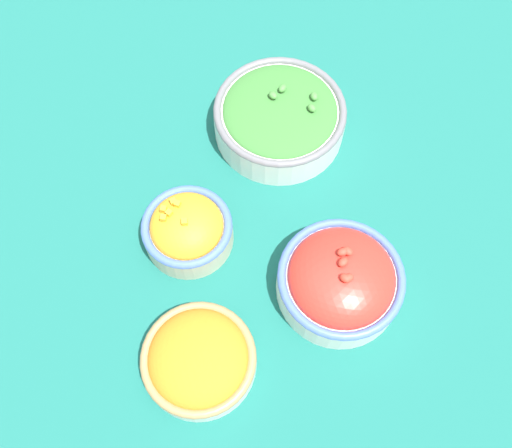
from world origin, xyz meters
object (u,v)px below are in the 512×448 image
bowl_cherry_tomatoes (340,280)px  bowl_carrots (199,359)px  bowl_broccoli (280,117)px  bowl_squash (187,229)px

bowl_cherry_tomatoes → bowl_carrots: size_ratio=1.15×
bowl_carrots → bowl_broccoli: bearing=142.9°
bowl_cherry_tomatoes → bowl_broccoli: bowl_cherry_tomatoes is taller
bowl_cherry_tomatoes → bowl_carrots: bearing=-81.5°
bowl_cherry_tomatoes → bowl_squash: size_ratio=1.34×
bowl_squash → bowl_carrots: (0.18, -0.04, -0.01)m
bowl_cherry_tomatoes → bowl_squash: bearing=-130.6°
bowl_carrots → bowl_cherry_tomatoes: bearing=98.5°
bowl_cherry_tomatoes → bowl_squash: 0.22m
bowl_squash → bowl_carrots: size_ratio=0.86×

